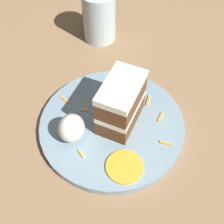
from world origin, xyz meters
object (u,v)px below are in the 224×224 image
object	(u,v)px
orange_garnish	(125,167)
drinking_glass	(99,19)
cream_dollop	(71,128)
plate	(112,125)
cake_slice	(121,103)

from	to	relation	value
orange_garnish	drinking_glass	world-z (taller)	drinking_glass
drinking_glass	orange_garnish	bearing A→B (deg)	34.97
cream_dollop	plate	bearing A→B (deg)	139.80
plate	drinking_glass	bearing A→B (deg)	-146.78
plate	cream_dollop	bearing A→B (deg)	-40.20
plate	cream_dollop	distance (m)	0.09
cream_dollop	drinking_glass	distance (m)	0.31
cake_slice	drinking_glass	distance (m)	0.27
plate	orange_garnish	size ratio (longest dim) A/B	4.23
cake_slice	cream_dollop	bearing A→B (deg)	47.69
plate	cream_dollop	xyz separation A→B (m)	(0.06, -0.05, 0.03)
cake_slice	orange_garnish	world-z (taller)	cake_slice
cream_dollop	drinking_glass	bearing A→B (deg)	-160.99
cream_dollop	orange_garnish	size ratio (longest dim) A/B	0.83
plate	cake_slice	distance (m)	0.06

